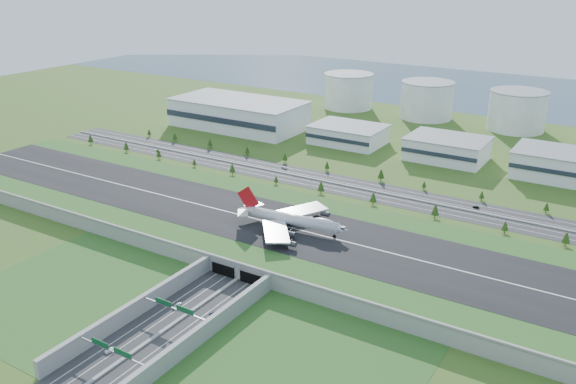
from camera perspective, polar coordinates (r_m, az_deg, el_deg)
The scene contains 22 objects.
ground at distance 336.05m, azimuth 0.33°, elevation -4.66°, with size 1200.00×1200.00×0.00m, color #324816.
airfield_deck at distance 334.23m, azimuth 0.32°, elevation -4.03°, with size 520.00×100.00×9.20m.
underpass_road at distance 265.20m, azimuth -11.19°, elevation -11.78°, with size 38.80×120.40×8.00m.
sign_gantry_near at distance 266.02m, azimuth -10.60°, elevation -10.73°, with size 38.70×0.70×9.80m.
sign_gantry_far at distance 246.00m, azimuth -16.18°, elevation -14.15°, with size 38.70×0.70×9.80m.
north_expressway at distance 413.70m, azimuth 7.21°, elevation 0.21°, with size 560.00×36.00×0.12m, color #28282B.
tree_row at distance 403.76m, azimuth 9.20°, elevation 0.30°, with size 508.59×48.71×8.43m.
hangar_west at distance 567.55m, azimuth -4.62°, elevation 7.30°, with size 120.00×60.00×25.00m, color white.
hangar_mid_a at distance 517.58m, azimuth 5.66°, elevation 5.36°, with size 58.00×42.00×15.00m, color white.
hangar_mid_b at distance 487.64m, azimuth 14.66°, elevation 3.93°, with size 58.00×42.00×17.00m, color white.
hangar_mid_c at distance 471.86m, azimuth 23.92°, elevation 2.36°, with size 58.00×42.00×19.00m, color white.
fuel_tank_a at distance 645.88m, azimuth 5.67°, elevation 9.38°, with size 50.00×50.00×35.00m, color silver.
fuel_tank_b at distance 614.11m, azimuth 12.86°, elevation 8.37°, with size 50.00×50.00×35.00m, color silver.
fuel_tank_c at distance 592.93m, azimuth 20.65°, elevation 7.12°, with size 50.00×50.00×35.00m, color silver.
bay_water at distance 769.39m, azimuth 19.55°, elevation 8.81°, with size 1200.00×260.00×0.06m, color #324A60.
boeing_747 at distance 329.35m, azimuth 0.35°, elevation -2.57°, with size 66.35×62.46×20.52m.
car_0 at distance 280.11m, azimuth -10.34°, elevation -10.40°, with size 2.03×5.04×1.72m, color silver.
car_1 at distance 257.81m, azimuth -16.29°, elevation -14.03°, with size 1.52×4.37×1.44m, color silver.
car_2 at distance 271.94m, azimuth -6.84°, elevation -11.24°, with size 2.52×5.46×1.52m, color #0B1B3A.
car_4 at distance 504.18m, azimuth -12.05°, elevation 3.80°, with size 1.77×4.41×1.50m, color #525256.
car_5 at distance 397.57m, azimuth 17.17°, elevation -1.36°, with size 1.38×3.97×1.31m, color black.
car_7 at distance 452.68m, azimuth -0.36°, elevation 2.32°, with size 2.25×5.53×1.61m, color white.
Camera 1 is at (157.92, -259.00, 144.60)m, focal length 38.00 mm.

